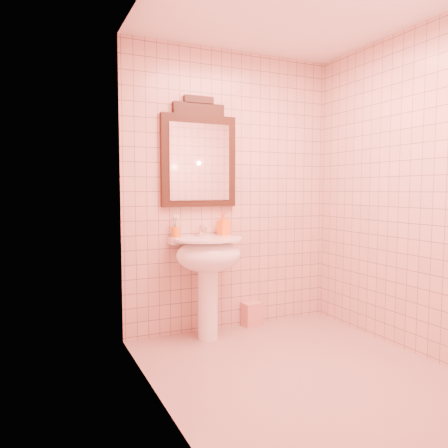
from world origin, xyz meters
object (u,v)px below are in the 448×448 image
mirror (199,156)px  soap_dispenser (224,224)px  pedestal_sink (208,262)px  toothbrush_cup (176,232)px  towel (252,314)px

mirror → soap_dispenser: bearing=-16.9°
mirror → pedestal_sink: bearing=-90.0°
pedestal_sink → toothbrush_cup: size_ratio=5.16×
mirror → toothbrush_cup: 0.69m
pedestal_sink → soap_dispenser: 0.39m
toothbrush_cup → pedestal_sink: bearing=-34.8°
towel → mirror: bearing=176.4°
toothbrush_cup → soap_dispenser: 0.44m
pedestal_sink → towel: bearing=18.3°
soap_dispenser → towel: bearing=-5.3°
mirror → soap_dispenser: (0.21, -0.06, -0.59)m
soap_dispenser → mirror: bearing=152.2°
mirror → towel: bearing=-3.6°
towel → pedestal_sink: bearing=-161.7°
soap_dispenser → towel: size_ratio=0.92×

